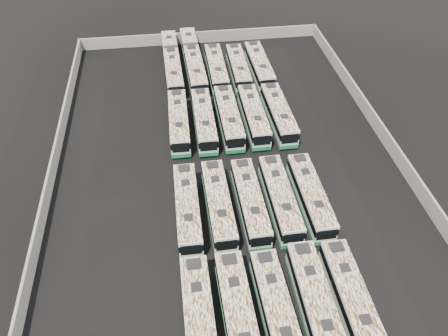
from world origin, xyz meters
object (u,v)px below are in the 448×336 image
bus_front_right (316,305)px  bus_midfront_right (280,199)px  bus_back_center (216,69)px  bus_midback_far_right (279,114)px  bus_midback_center (229,117)px  bus_back_right (238,68)px  bus_front_left (239,318)px  bus_front_far_right (352,301)px  bus_midfront_far_left (188,208)px  bus_midfront_far_right (310,196)px  bus_front_far_left (200,323)px  bus_front_center (277,313)px  bus_midfront_center (250,202)px  bus_back_far_right (259,66)px  bus_back_far_left (172,63)px  bus_midback_right (254,116)px  bus_midback_left (204,120)px  bus_back_left (193,61)px  bus_midfront_left (219,205)px  bus_midback_far_left (179,122)px

bus_front_right → bus_midfront_right: bearing=91.1°
bus_back_center → bus_midfront_right: bearing=-83.0°
bus_midback_far_right → bus_midback_center: bearing=178.1°
bus_midback_center → bus_midback_far_right: 7.29m
bus_midback_center → bus_back_right: bearing=74.8°
bus_front_left → bus_midback_center: (3.61, 30.73, 0.00)m
bus_midback_center → bus_midback_far_right: bearing=-1.3°
bus_front_far_right → bus_midfront_far_left: 19.93m
bus_midfront_right → bus_midfront_far_right: (3.63, -0.09, -0.02)m
bus_front_far_left → bus_front_far_right: bus_front_far_left is taller
bus_front_left → bus_front_center: (3.56, 0.02, -0.06)m
bus_midfront_right → bus_front_far_left: bearing=-127.5°
bus_midback_far_right → bus_midfront_center: bearing=-114.5°
bus_front_far_left → bus_midfront_far_right: (14.36, 14.06, -0.07)m
bus_midfront_far_right → bus_back_far_right: size_ratio=0.96×
bus_front_far_left → bus_back_far_left: 47.84m
bus_front_far_right → bus_midfront_right: 14.33m
bus_front_center → bus_back_center: size_ratio=0.98×
bus_front_far_right → bus_back_far_right: 44.33m
bus_midback_right → bus_midfront_center: bearing=-102.2°
bus_midfront_far_left → bus_midback_left: bearing=78.3°
bus_front_left → bus_back_left: (-0.00, 47.95, 0.00)m
bus_front_left → bus_midfront_left: bus_front_left is taller
bus_front_right → bus_midfront_far_left: size_ratio=1.04×
bus_midfront_right → bus_back_far_left: size_ratio=0.65×
bus_midfront_right → bus_back_far_right: bearing=82.9°
bus_back_right → bus_back_far_right: bearing=1.3°
bus_midfront_far_right → bus_back_left: bus_back_left is taller
bus_front_left → bus_midback_far_right: 32.48m
bus_midfront_center → bus_midback_left: bearing=101.7°
bus_back_center → bus_back_far_right: (7.24, -0.09, 0.01)m
bus_midfront_far_right → bus_back_left: size_ratio=0.62×
bus_midback_far_left → bus_midback_right: 10.77m
bus_front_center → bus_back_far_right: (7.27, 44.52, 0.06)m
bus_midfront_far_right → bus_midback_left: bearing=122.8°
bus_back_right → bus_midfront_far_right: bearing=-82.6°
bus_midback_right → bus_midback_far_right: bus_midback_far_right is taller
bus_front_center → bus_back_center: 44.61m
bus_front_far_right → bus_midback_center: (-7.16, 30.51, 0.05)m
bus_midback_left → bus_midback_center: (3.56, 0.19, 0.03)m
bus_midfront_far_left → bus_midback_far_left: 16.69m
bus_back_center → bus_back_right: 3.68m
bus_midfront_right → bus_midback_center: (-3.56, 16.64, 0.05)m
bus_front_right → bus_midfront_far_left: bearing=128.8°
bus_midfront_left → bus_midback_center: 16.97m
bus_front_right → bus_front_far_right: bus_front_right is taller
bus_midback_far_left → bus_midback_far_right: 14.43m
bus_midback_far_left → bus_back_far_right: (14.37, 13.81, 0.03)m
bus_front_far_right → bus_back_far_left: 49.69m
bus_midfront_center → bus_midback_center: 16.67m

